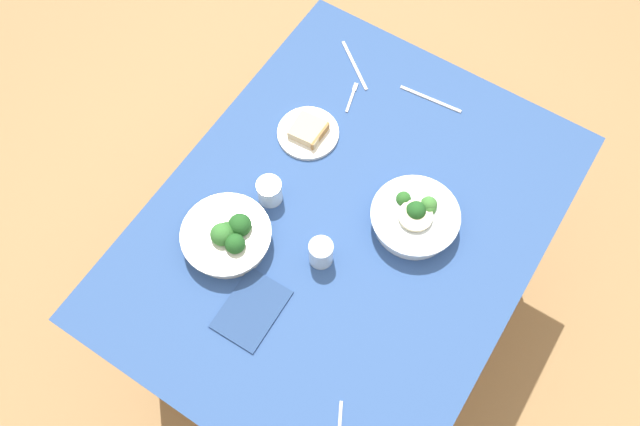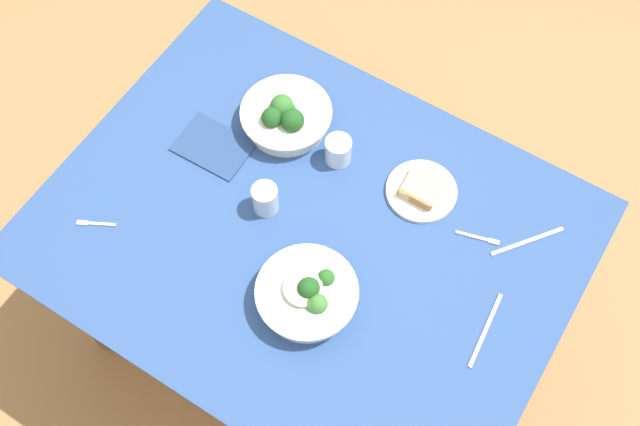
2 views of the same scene
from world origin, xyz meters
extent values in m
plane|color=#9E7547|center=(0.00, 0.00, 0.00)|extent=(6.00, 6.00, 0.00)
cube|color=#2D4C84|center=(0.00, 0.00, 0.73)|extent=(1.32, 1.02, 0.01)
cube|color=brown|center=(0.00, 0.00, 0.71)|extent=(1.28, 0.99, 0.02)
cylinder|color=brown|center=(0.55, -0.40, 0.35)|extent=(0.07, 0.07, 0.70)
cylinder|color=brown|center=(-0.55, 0.40, 0.35)|extent=(0.07, 0.07, 0.70)
cylinder|color=brown|center=(0.55, 0.40, 0.35)|extent=(0.07, 0.07, 0.70)
cylinder|color=silver|center=(-0.22, 0.24, 0.76)|extent=(0.22, 0.22, 0.05)
cylinder|color=silver|center=(-0.22, 0.24, 0.78)|extent=(0.25, 0.25, 0.01)
sphere|color=#3D7A33|center=(-0.23, 0.24, 0.80)|extent=(0.06, 0.06, 0.06)
sphere|color=#1E511E|center=(-0.24, 0.20, 0.80)|extent=(0.06, 0.06, 0.06)
sphere|color=#286023|center=(-0.22, 0.24, 0.80)|extent=(0.06, 0.06, 0.06)
sphere|color=#33702D|center=(-0.24, 0.24, 0.80)|extent=(0.06, 0.06, 0.06)
sphere|color=#1E511E|center=(-0.19, 0.22, 0.80)|extent=(0.06, 0.06, 0.06)
cylinder|color=beige|center=(-0.22, 0.24, 0.80)|extent=(0.07, 0.07, 0.01)
cylinder|color=white|center=(0.10, -0.16, 0.76)|extent=(0.22, 0.22, 0.05)
cylinder|color=white|center=(0.10, -0.16, 0.79)|extent=(0.25, 0.25, 0.01)
sphere|color=#3D7A33|center=(0.14, -0.18, 0.80)|extent=(0.05, 0.05, 0.05)
sphere|color=#1E511E|center=(0.10, -0.16, 0.81)|extent=(0.05, 0.05, 0.05)
sphere|color=#286023|center=(0.12, -0.11, 0.80)|extent=(0.04, 0.04, 0.04)
sphere|color=#286023|center=(0.10, -0.15, 0.80)|extent=(0.04, 0.04, 0.04)
sphere|color=#3D7A33|center=(0.13, -0.18, 0.80)|extent=(0.04, 0.04, 0.04)
cylinder|color=beige|center=(0.09, -0.16, 0.80)|extent=(0.09, 0.09, 0.01)
cylinder|color=silver|center=(0.19, 0.25, 0.74)|extent=(0.19, 0.19, 0.01)
cube|color=#CCB284|center=(0.19, 0.25, 0.76)|extent=(0.10, 0.10, 0.03)
cube|color=#9E703D|center=(0.19, 0.21, 0.76)|extent=(0.09, 0.01, 0.03)
cylinder|color=silver|center=(-0.05, 0.22, 0.77)|extent=(0.07, 0.07, 0.08)
cylinder|color=silver|center=(-0.13, 0.00, 0.77)|extent=(0.07, 0.07, 0.08)
cube|color=#B7B7BC|center=(0.36, 0.20, 0.73)|extent=(0.08, 0.03, 0.00)
cube|color=#B7B7BC|center=(0.41, 0.22, 0.73)|extent=(0.03, 0.02, 0.00)
cube|color=#B7B7BC|center=(-0.45, -0.27, 0.73)|extent=(0.07, 0.04, 0.00)
cube|color=#B7B7BC|center=(0.50, 0.00, 0.73)|extent=(0.03, 0.20, 0.00)
cube|color=#B7B7BC|center=(0.48, 0.27, 0.73)|extent=(0.13, 0.17, 0.00)
cube|color=navy|center=(-0.35, 0.08, 0.74)|extent=(0.20, 0.14, 0.01)
camera|label=1|loc=(-0.69, -0.36, 2.40)|focal=36.71mm
camera|label=2|loc=(0.50, -0.73, 2.51)|focal=44.08mm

